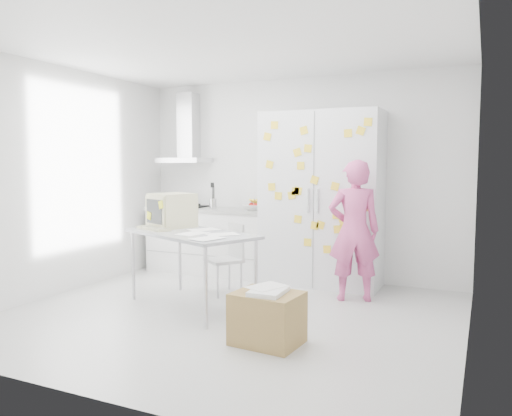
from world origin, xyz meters
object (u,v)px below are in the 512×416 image
at_px(desk, 178,220).
at_px(cardboard_box, 267,317).
at_px(person, 354,231).
at_px(chair, 229,254).

height_order(desk, cardboard_box, desk).
height_order(person, chair, person).
relative_size(desk, chair, 2.02).
height_order(person, desk, person).
bearing_deg(chair, cardboard_box, -16.17).
relative_size(person, desk, 0.94).
xyz_separation_m(person, chair, (-1.43, -0.32, -0.32)).
bearing_deg(person, cardboard_box, 56.84).
distance_m(chair, cardboard_box, 1.76).
bearing_deg(cardboard_box, desk, 150.19).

